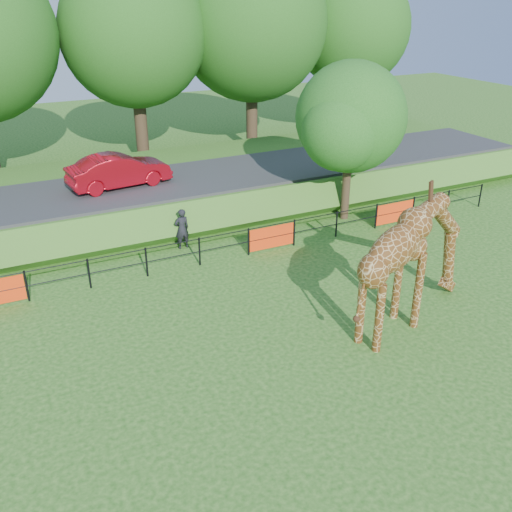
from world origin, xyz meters
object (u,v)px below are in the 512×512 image
object	(u,v)px
tree_east	(352,121)
visitor	(182,229)
car_red	(119,171)
giraffe	(414,263)

from	to	relation	value
tree_east	visitor	bearing A→B (deg)	179.08
car_red	tree_east	distance (m)	10.17
giraffe	tree_east	bearing A→B (deg)	50.22
visitor	tree_east	size ratio (longest dim) A/B	0.24
car_red	tree_east	xyz separation A→B (m)	(8.87, -4.49, 2.14)
visitor	tree_east	bearing A→B (deg)	174.13
visitor	tree_east	distance (m)	8.38
giraffe	visitor	bearing A→B (deg)	100.34
car_red	visitor	world-z (taller)	car_red
giraffe	car_red	xyz separation A→B (m)	(-5.58, 12.55, 0.20)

